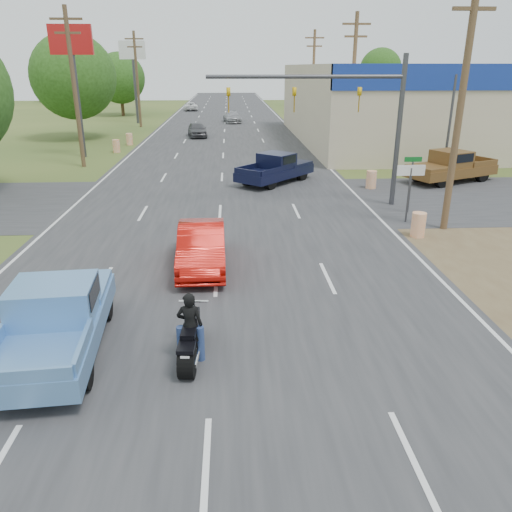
{
  "coord_description": "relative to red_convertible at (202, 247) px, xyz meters",
  "views": [
    {
      "loc": [
        0.51,
        -6.71,
        6.43
      ],
      "look_at": [
        1.21,
        6.74,
        1.3
      ],
      "focal_mm": 35.0,
      "sensor_mm": 36.0,
      "label": 1
    }
  ],
  "objects": [
    {
      "name": "ground",
      "position": [
        0.5,
        -9.19,
        -0.73
      ],
      "size": [
        200.0,
        200.0,
        0.0
      ],
      "primitive_type": "plane",
      "color": "#2F461C",
      "rests_on": "ground"
    },
    {
      "name": "main_road",
      "position": [
        0.5,
        30.81,
        -0.72
      ],
      "size": [
        15.0,
        180.0,
        0.02
      ],
      "primitive_type": "cube",
      "color": "#2D2D30",
      "rests_on": "ground"
    },
    {
      "name": "cross_road",
      "position": [
        0.5,
        8.81,
        -0.72
      ],
      "size": [
        120.0,
        10.0,
        0.02
      ],
      "primitive_type": "cube",
      "color": "#2D2D30",
      "rests_on": "ground"
    },
    {
      "name": "utility_pole_1",
      "position": [
        10.0,
        3.81,
        4.59
      ],
      "size": [
        2.0,
        0.28,
        10.0
      ],
      "color": "#4C3823",
      "rests_on": "ground"
    },
    {
      "name": "utility_pole_2",
      "position": [
        10.0,
        21.81,
        4.59
      ],
      "size": [
        2.0,
        0.28,
        10.0
      ],
      "color": "#4C3823",
      "rests_on": "ground"
    },
    {
      "name": "utility_pole_3",
      "position": [
        10.0,
        39.81,
        4.59
      ],
      "size": [
        2.0,
        0.28,
        10.0
      ],
      "color": "#4C3823",
      "rests_on": "ground"
    },
    {
      "name": "utility_pole_5",
      "position": [
        -9.0,
        18.81,
        4.59
      ],
      "size": [
        2.0,
        0.28,
        10.0
      ],
      "color": "#4C3823",
      "rests_on": "ground"
    },
    {
      "name": "utility_pole_6",
      "position": [
        -9.0,
        42.81,
        4.59
      ],
      "size": [
        2.0,
        0.28,
        10.0
      ],
      "color": "#4C3823",
      "rests_on": "ground"
    },
    {
      "name": "tree_1",
      "position": [
        -13.0,
        32.81,
        4.84
      ],
      "size": [
        7.56,
        7.56,
        9.36
      ],
      "color": "#422D19",
      "rests_on": "ground"
    },
    {
      "name": "tree_2",
      "position": [
        -13.7,
        56.81,
        4.22
      ],
      "size": [
        6.72,
        6.72,
        8.32
      ],
      "color": "#422D19",
      "rests_on": "ground"
    },
    {
      "name": "tree_5",
      "position": [
        30.5,
        85.81,
        5.15
      ],
      "size": [
        7.98,
        7.98,
        9.88
      ],
      "color": "#422D19",
      "rests_on": "ground"
    },
    {
      "name": "tree_6",
      "position": [
        -29.5,
        85.81,
        5.77
      ],
      "size": [
        8.82,
        8.82,
        10.92
      ],
      "color": "#422D19",
      "rests_on": "ground"
    },
    {
      "name": "barrel_0",
      "position": [
        8.5,
        2.81,
        -0.23
      ],
      "size": [
        0.56,
        0.56,
        1.0
      ],
      "primitive_type": "cylinder",
      "color": "orange",
      "rests_on": "ground"
    },
    {
      "name": "barrel_1",
      "position": [
        8.9,
        11.31,
        -0.23
      ],
      "size": [
        0.56,
        0.56,
        1.0
      ],
      "primitive_type": "cylinder",
      "color": "orange",
      "rests_on": "ground"
    },
    {
      "name": "barrel_2",
      "position": [
        -8.0,
        24.81,
        -0.23
      ],
      "size": [
        0.56,
        0.56,
        1.0
      ],
      "primitive_type": "cylinder",
      "color": "orange",
      "rests_on": "ground"
    },
    {
      "name": "barrel_3",
      "position": [
        -7.7,
        28.81,
        -0.23
      ],
      "size": [
        0.56,
        0.56,
        1.0
      ],
      "primitive_type": "cylinder",
      "color": "orange",
      "rests_on": "ground"
    },
    {
      "name": "pole_sign_left_near",
      "position": [
        -10.0,
        22.81,
        6.44
      ],
      "size": [
        3.0,
        0.35,
        9.2
      ],
      "color": "#3F3F44",
      "rests_on": "ground"
    },
    {
      "name": "pole_sign_left_far",
      "position": [
        -10.0,
        46.81,
        6.44
      ],
      "size": [
        3.0,
        0.35,
        9.2
      ],
      "color": "#3F3F44",
      "rests_on": "ground"
    },
    {
      "name": "lane_sign",
      "position": [
        8.7,
        4.81,
        1.17
      ],
      "size": [
        1.2,
        0.08,
        2.52
      ],
      "color": "#3F3F44",
      "rests_on": "ground"
    },
    {
      "name": "street_name_sign",
      "position": [
        9.3,
        6.31,
        0.88
      ],
      "size": [
        0.8,
        0.08,
        2.61
      ],
      "color": "#3F3F44",
      "rests_on": "ground"
    },
    {
      "name": "signal_mast",
      "position": [
        6.32,
        7.81,
        4.07
      ],
      "size": [
        9.12,
        0.4,
        7.0
      ],
      "color": "#3F3F44",
      "rests_on": "ground"
    },
    {
      "name": "red_convertible",
      "position": [
        0.0,
        0.0,
        0.0
      ],
      "size": [
        1.68,
        4.48,
        1.46
      ],
      "primitive_type": "imported",
      "rotation": [
        0.0,
        0.0,
        0.03
      ],
      "color": "#B50F08",
      "rests_on": "ground"
    },
    {
      "name": "motorcycle",
      "position": [
        0.02,
        -5.86,
        -0.21
      ],
      "size": [
        0.72,
        2.33,
        1.18
      ],
      "rotation": [
        0.0,
        0.0,
        -0.06
      ],
      "color": "black",
      "rests_on": "ground"
    },
    {
      "name": "rider",
      "position": [
        0.03,
        -5.79,
        0.08
      ],
      "size": [
        0.62,
        0.42,
        1.62
      ],
      "primitive_type": "imported",
      "rotation": [
        0.0,
        0.0,
        3.08
      ],
      "color": "black",
      "rests_on": "ground"
    },
    {
      "name": "blue_pickup",
      "position": [
        -3.17,
        -5.13,
        0.15
      ],
      "size": [
        2.46,
        5.42,
        1.75
      ],
      "rotation": [
        0.0,
        0.0,
        0.08
      ],
      "color": "black",
      "rests_on": "ground"
    },
    {
      "name": "navy_pickup",
      "position": [
        3.74,
        13.13,
        0.14
      ],
      "size": [
        4.97,
        5.22,
        1.73
      ],
      "rotation": [
        0.0,
        0.0,
        -0.73
      ],
      "color": "black",
      "rests_on": "ground"
    },
    {
      "name": "brown_pickup",
      "position": [
        13.94,
        12.75,
        0.2
      ],
      "size": [
        5.95,
        4.29,
        1.85
      ],
      "rotation": [
        0.0,
        0.0,
        2.0
      ],
      "color": "black",
      "rests_on": "ground"
    },
    {
      "name": "distant_car_grey",
      "position": [
        -2.1,
        33.81,
        -0.03
      ],
      "size": [
        2.23,
        4.29,
        1.4
      ],
      "primitive_type": "imported",
      "rotation": [
        0.0,
        0.0,
        0.15
      ],
      "color": "#4D4D51",
      "rests_on": "ground"
    },
    {
      "name": "distant_car_silver",
      "position": [
        1.4,
        46.97,
        -0.07
      ],
      "size": [
        2.41,
        4.74,
        1.32
      ],
      "primitive_type": "imported",
      "rotation": [
        0.0,
        0.0,
        0.13
      ],
      "color": "#9D9DA1",
      "rests_on": "ground"
    },
    {
      "name": "distant_car_white",
      "position": [
        -4.89,
        65.11,
        -0.13
      ],
      "size": [
        2.42,
        4.53,
        1.21
      ],
      "primitive_type": "imported",
      "rotation": [
        0.0,
        0.0,
        3.24
      ],
      "color": "white",
      "rests_on": "ground"
    }
  ]
}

